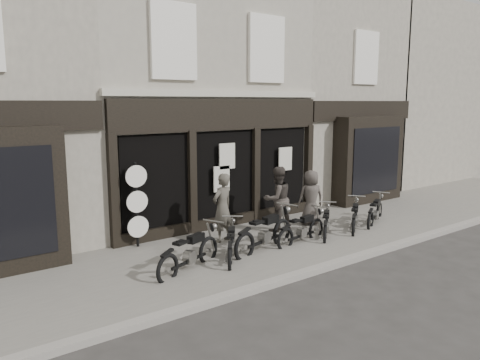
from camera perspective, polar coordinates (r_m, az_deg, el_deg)
ground_plane at (r=12.04m, az=6.30°, el=-9.04°), size 90.00×90.00×0.00m
pavement at (r=12.66m, az=3.49°, el=-7.78°), size 30.00×4.20×0.12m
kerb at (r=11.20m, az=10.75°, el=-10.25°), size 30.00×0.25×0.13m
central_building at (r=16.26m, az=-8.17°, el=10.35°), size 7.30×6.22×8.34m
neighbour_right at (r=20.07m, az=8.25°, el=10.06°), size 5.60×6.73×8.34m
filler_right at (r=26.53m, az=20.78°, el=9.53°), size 11.00×6.00×8.20m
motorcycle_0 at (r=10.66m, az=-6.14°, el=-9.19°), size 2.05×1.07×1.03m
motorcycle_1 at (r=11.36m, az=-1.07°, el=-8.14°), size 1.40×1.66×0.94m
motorcycle_2 at (r=11.97m, az=3.03°, el=-6.85°), size 2.31×0.93×1.13m
motorcycle_3 at (r=12.70m, az=7.55°, el=-6.29°), size 1.98×0.60×0.95m
motorcycle_4 at (r=13.47m, az=10.44°, el=-5.53°), size 1.56×1.40×0.90m
motorcycle_5 at (r=14.31m, az=13.81°, el=-4.70°), size 1.69×1.37×0.94m
motorcycle_6 at (r=15.11m, az=16.14°, el=-4.03°), size 1.83×1.11×0.95m
man_left at (r=12.45m, az=-2.16°, el=-3.39°), size 0.76×0.58×1.84m
man_centre at (r=13.51m, az=4.56°, el=-2.31°), size 0.96×0.78×1.88m
man_right at (r=14.33m, az=8.63°, el=-2.12°), size 0.95×0.77×1.67m
advert_sign_post at (r=12.23m, az=-12.44°, el=-3.41°), size 0.57×0.36×2.32m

